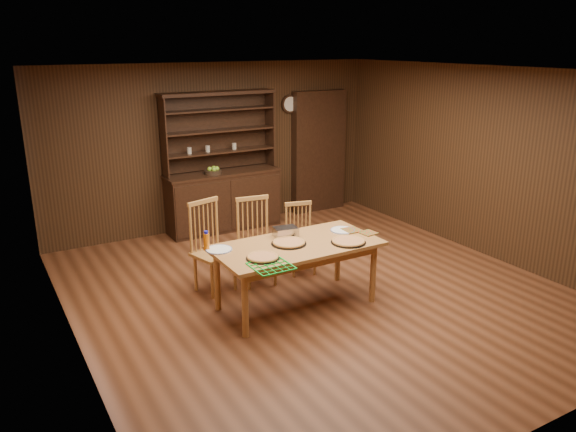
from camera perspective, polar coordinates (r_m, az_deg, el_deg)
floor at (r=6.89m, az=2.91°, el=-7.61°), size 6.00×6.00×0.00m
room_shell at (r=6.39m, az=3.12°, el=5.32°), size 6.00×6.00×6.00m
china_hutch at (r=8.98m, az=-6.63°, el=2.35°), size 1.84×0.52×2.17m
doorway at (r=9.89m, az=3.11°, el=6.54°), size 1.00×0.18×2.10m
wall_clock at (r=9.52m, az=0.18°, el=11.31°), size 0.30×0.05×0.30m
dining_table at (r=6.27m, az=0.88°, el=-3.57°), size 1.86×0.93×0.75m
chair_left at (r=6.80m, az=-7.95°, el=-2.72°), size 0.55×0.54×1.11m
chair_center at (r=6.98m, az=-3.33°, el=-2.21°), size 0.50×0.48×1.08m
chair_right at (r=7.30m, az=1.22°, el=-2.01°), size 0.46×0.44×0.92m
pizza_left at (r=5.83m, az=-2.58°, el=-4.18°), size 0.35×0.35×0.04m
pizza_right at (r=6.31m, az=6.16°, el=-2.57°), size 0.39×0.39×0.04m
pizza_center at (r=6.23m, az=0.08°, el=-2.72°), size 0.39×0.39×0.04m
cooling_rack at (r=5.64m, az=-1.73°, el=-5.06°), size 0.42×0.42×0.02m
plate_left at (r=6.10m, az=-7.04°, el=-3.40°), size 0.29×0.29×0.02m
plate_right at (r=6.69m, az=5.57°, el=-1.44°), size 0.29×0.29×0.02m
foil_dish at (r=6.47m, az=-0.25°, el=-1.61°), size 0.29×0.23×0.11m
juice_bottle at (r=6.10m, az=-8.29°, el=-2.54°), size 0.06×0.06×0.22m
pot_holder_a at (r=6.64m, az=8.16°, el=-1.72°), size 0.20×0.20×0.01m
pot_holder_b at (r=6.71m, az=6.46°, el=-1.44°), size 0.21×0.21×0.02m
fruit_bowl at (r=8.76m, az=-7.62°, el=4.55°), size 0.27×0.27×0.12m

